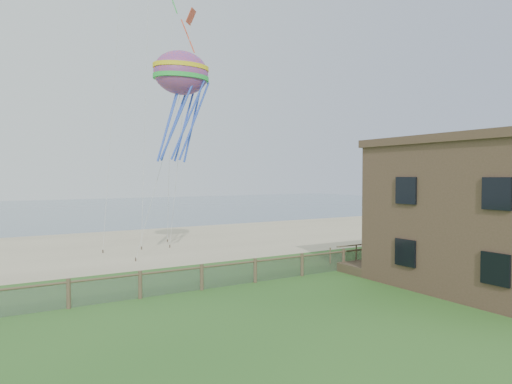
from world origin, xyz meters
TOP-DOWN VIEW (x-y plane):
  - ground at (0.00, 0.00)m, footprint 160.00×160.00m
  - sand_beach at (0.00, 22.00)m, footprint 72.00×20.00m
  - ocean at (0.00, 66.00)m, footprint 160.00×68.00m
  - chainlink_fence at (0.00, 6.00)m, footprint 36.20×0.20m
  - motel_deck at (13.00, 5.00)m, footprint 15.00×2.00m
  - picnic_table at (7.88, 5.00)m, footprint 1.61×1.22m
  - octopus_kite at (-1.60, 11.98)m, footprint 3.93×3.16m
  - kite_red at (0.39, 15.16)m, footprint 1.93×1.90m

SIDE VIEW (x-z plane):
  - ground at x=0.00m, z-range 0.00..0.00m
  - ocean at x=0.00m, z-range -0.01..0.01m
  - sand_beach at x=0.00m, z-range -0.01..0.01m
  - motel_deck at x=13.00m, z-range 0.00..0.50m
  - picnic_table at x=7.88m, z-range 0.00..0.68m
  - chainlink_fence at x=0.00m, z-range -0.07..1.18m
  - octopus_kite at x=-1.60m, z-range 6.28..13.44m
  - kite_red at x=0.39m, z-range 14.38..16.89m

